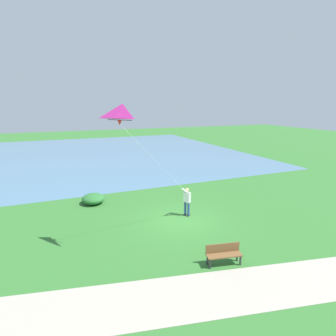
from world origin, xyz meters
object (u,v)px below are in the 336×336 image
at_px(lakeside_shrub, 93,199).
at_px(flying_kite, 123,115).
at_px(person_kite_flyer, 187,199).
at_px(park_bench_near_walkway, 224,253).

bearing_deg(lakeside_shrub, flying_kite, -173.94).
bearing_deg(flying_kite, person_kite_flyer, -61.22).
relative_size(flying_kite, park_bench_near_walkway, 3.10).
relative_size(flying_kite, lakeside_shrub, 2.96).
xyz_separation_m(person_kite_flyer, lakeside_shrub, (4.32, 4.96, -0.72)).
distance_m(flying_kite, park_bench_near_walkway, 7.18).
bearing_deg(person_kite_flyer, park_bench_near_walkway, 170.71).
relative_size(person_kite_flyer, park_bench_near_walkway, 1.17).
distance_m(person_kite_flyer, park_bench_near_walkway, 5.27).
bearing_deg(lakeside_shrub, park_bench_near_walkway, -156.59).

